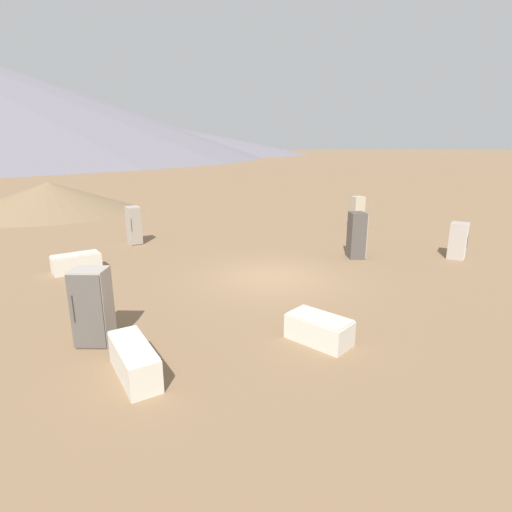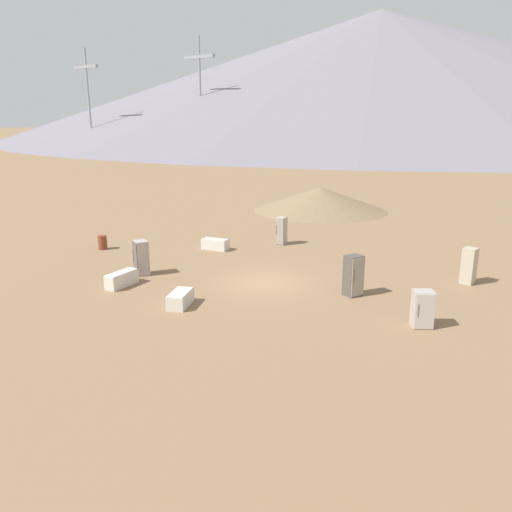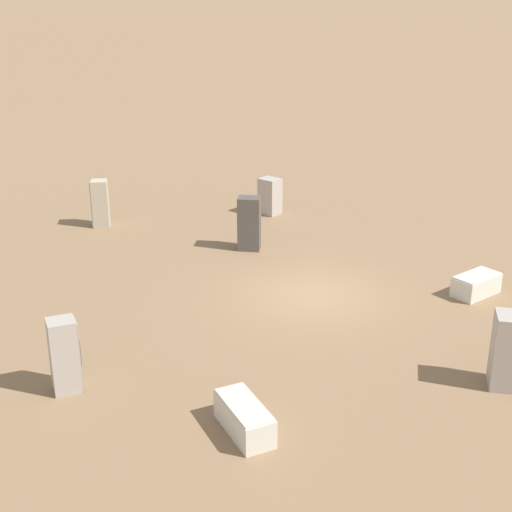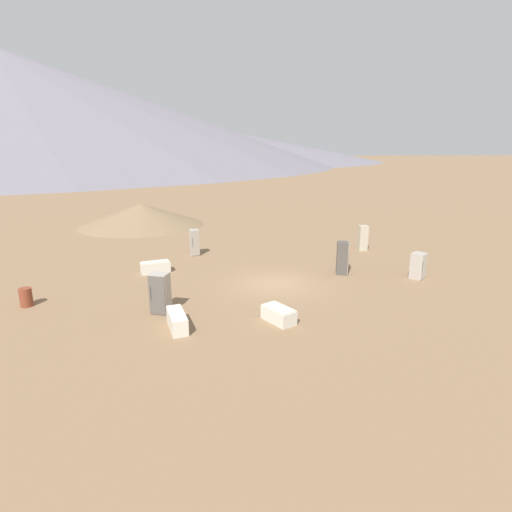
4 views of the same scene
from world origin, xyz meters
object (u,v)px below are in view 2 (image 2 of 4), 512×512
Objects in this scene: discarded_fridge_3 at (423,309)px; discarded_fridge_7 at (215,244)px; discarded_fridge_6 at (141,258)px; rusty_barrel at (102,242)px; discarded_fridge_4 at (281,231)px; power_pylon_0 at (201,115)px; discarded_fridge_0 at (180,299)px; discarded_fridge_2 at (122,279)px; discarded_fridge_5 at (469,266)px; power_pylon_1 at (90,120)px; discarded_fridge_1 at (353,276)px.

discarded_fridge_3 reaches higher than discarded_fridge_7.
discarded_fridge_6 is 6.55m from rusty_barrel.
discarded_fridge_4 is at bearing -136.96° from rusty_barrel.
discarded_fridge_6 is (-75.58, 87.31, -8.14)m from power_pylon_0.
discarded_fridge_2 is (4.25, -0.23, 0.04)m from discarded_fridge_0.
discarded_fridge_7 is 2.03× the size of rusty_barrel.
discarded_fridge_5 reaches higher than discarded_fridge_4.
power_pylon_1 is at bearing -58.70° from discarded_fridge_0.
discarded_fridge_4 is 1.01× the size of discarded_fridge_7.
power_pylon_1 is 114.21m from discarded_fridge_6.
power_pylon_1 is at bearing -134.26° from discarded_fridge_7.
discarded_fridge_7 is at bearing -52.14° from discarded_fridge_3.
power_pylon_0 reaches higher than rusty_barrel.
discarded_fridge_0 is at bearing -12.08° from discarded_fridge_3.
discarded_fridge_0 is 1.92× the size of rusty_barrel.
discarded_fridge_3 is at bearing 137.59° from discarded_fridge_4.
power_pylon_1 is at bearing 50.99° from power_pylon_0.
discarded_fridge_5 reaches higher than discarded_fridge_2.
discarded_fridge_6 is 1.03× the size of discarded_fridge_7.
discarded_fridge_4 is 11.49m from rusty_barrel.
discarded_fridge_1 reaches higher than rusty_barrel.
discarded_fridge_2 is 2.08× the size of rusty_barrel.
discarded_fridge_3 is 0.83× the size of discarded_fridge_7.
discarded_fridge_3 is 0.82× the size of discarded_fridge_5.
discarded_fridge_7 is at bearing 45.86° from discarded_fridge_4.
discarded_fridge_2 is 1.01× the size of discarded_fridge_5.
discarded_fridge_5 is at bearing 87.26° from discarded_fridge_7.
discarded_fridge_7 is at bearing -61.58° from discarded_fridge_6.
discarded_fridge_3 is at bearing 179.45° from rusty_barrel.
power_pylon_0 is 110.86m from discarded_fridge_7.
discarded_fridge_4 reaches higher than rusty_barrel.
power_pylon_0 is 15.83× the size of discarded_fridge_6.
discarded_fridge_5 is at bearing 165.49° from discarded_fridge_4.
discarded_fridge_7 is (0.37, -6.34, -0.58)m from discarded_fridge_6.
power_pylon_1 is 119.47m from discarded_fridge_0.
power_pylon_0 is at bearing -78.98° from discarded_fridge_3.
rusty_barrel is at bearing 129.18° from power_pylon_0.
discarded_fridge_4 is (12.04, -8.03, 0.16)m from discarded_fridge_3.
rusty_barrel reaches higher than discarded_fridge_7.
power_pylon_1 is at bearing -9.71° from discarded_fridge_6.
discarded_fridge_1 is (-86.00, 83.60, -8.10)m from power_pylon_0.
power_pylon_1 is 121.92m from discarded_fridge_5.
discarded_fridge_1 is 2.17× the size of rusty_barrel.
discarded_fridge_4 is at bearing 135.18° from power_pylon_0.
discarded_fridge_3 is (-13.60, -3.81, 0.38)m from discarded_fridge_2.
rusty_barrel reaches higher than discarded_fridge_0.
power_pylon_0 is 16.26× the size of discarded_fridge_7.
discarded_fridge_1 is at bearing -157.96° from discarded_fridge_0.
discarded_fridge_5 is 2.07× the size of rusty_barrel.
discarded_fridge_5 is (-0.03, -6.80, 0.17)m from discarded_fridge_3.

